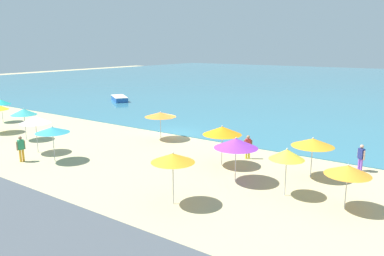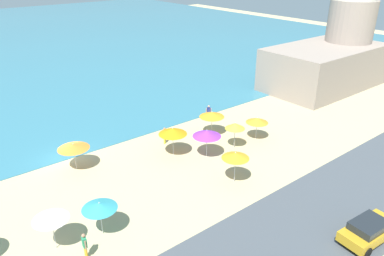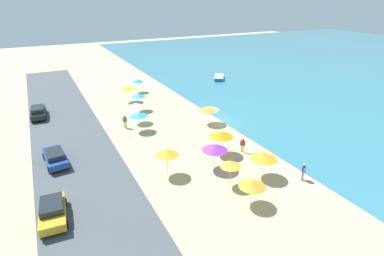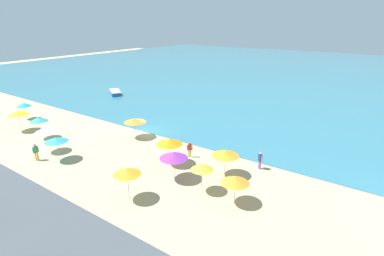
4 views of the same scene
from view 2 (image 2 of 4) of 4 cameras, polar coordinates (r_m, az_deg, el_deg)
ground_plane at (r=33.17m, az=-18.70°, el=-4.69°), size 160.00×160.00×0.00m
beach_umbrella_0 at (r=31.06m, az=2.28°, el=-0.81°), size 2.40×2.40×2.52m
beach_umbrella_1 at (r=32.75m, az=6.58°, el=0.34°), size 1.75×1.75×2.46m
beach_umbrella_2 at (r=30.78m, az=-17.63°, el=-2.69°), size 2.49×2.49×2.25m
beach_umbrella_4 at (r=23.33m, az=-13.94°, el=-11.45°), size 2.15×2.15×2.33m
beach_umbrella_5 at (r=22.93m, az=-20.80°, el=-12.35°), size 2.06×2.06×2.68m
beach_umbrella_7 at (r=27.65m, az=6.64°, el=-4.18°), size 2.06×2.06×2.56m
beach_umbrella_8 at (r=35.12m, az=3.04°, el=2.08°), size 2.36×2.36×2.36m
beach_umbrella_10 at (r=34.79m, az=9.89°, el=1.18°), size 2.05×2.05×2.18m
beach_umbrella_11 at (r=31.32m, az=-2.95°, el=-0.50°), size 2.41×2.41×2.56m
bather_0 at (r=38.74m, az=2.55°, el=2.48°), size 0.48×0.39×1.64m
bather_1 at (r=22.63m, az=-16.04°, el=-16.69°), size 0.27×0.56×1.69m
bather_2 at (r=33.90m, az=-4.19°, el=-1.00°), size 0.49×0.38×1.59m
parked_car_2 at (r=25.24m, az=25.39°, el=-13.86°), size 4.07×2.11×1.40m
harbor_fortress at (r=52.68m, az=20.91°, el=10.83°), size 15.94×8.89×13.19m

